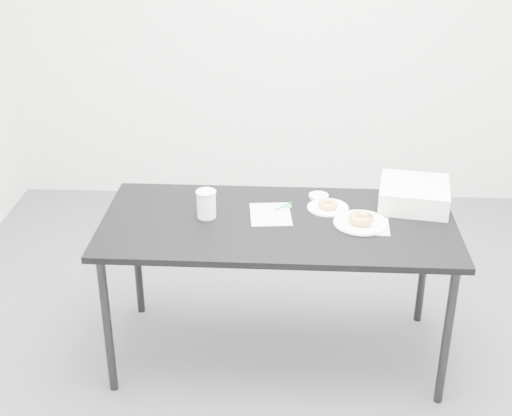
{
  "coord_description": "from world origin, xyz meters",
  "views": [
    {
      "loc": [
        -0.0,
        -2.95,
        2.32
      ],
      "look_at": [
        -0.13,
        0.02,
        0.85
      ],
      "focal_mm": 50.0,
      "sensor_mm": 36.0,
      "label": 1
    }
  ],
  "objects_px": {
    "donut_far": "(328,204)",
    "bakery_box": "(414,194)",
    "scorecard": "(271,214)",
    "pen": "(283,206)",
    "table": "(278,232)",
    "donut_near": "(361,218)",
    "plate_far": "(328,208)",
    "coffee_cup": "(206,204)",
    "plate_near": "(361,223)"
  },
  "relations": [
    {
      "from": "donut_near",
      "to": "coffee_cup",
      "type": "relative_size",
      "value": 0.89
    },
    {
      "from": "plate_far",
      "to": "coffee_cup",
      "type": "height_order",
      "value": "coffee_cup"
    },
    {
      "from": "bakery_box",
      "to": "table",
      "type": "bearing_deg",
      "value": -153.01
    },
    {
      "from": "plate_far",
      "to": "donut_far",
      "type": "distance_m",
      "value": 0.02
    },
    {
      "from": "table",
      "to": "scorecard",
      "type": "bearing_deg",
      "value": 119.72
    },
    {
      "from": "plate_far",
      "to": "coffee_cup",
      "type": "xyz_separation_m",
      "value": [
        -0.59,
        -0.12,
        0.07
      ]
    },
    {
      "from": "pen",
      "to": "donut_near",
      "type": "height_order",
      "value": "donut_near"
    },
    {
      "from": "plate_near",
      "to": "donut_far",
      "type": "relative_size",
      "value": 2.7
    },
    {
      "from": "table",
      "to": "pen",
      "type": "relative_size",
      "value": 14.79
    },
    {
      "from": "table",
      "to": "coffee_cup",
      "type": "height_order",
      "value": "coffee_cup"
    },
    {
      "from": "donut_far",
      "to": "plate_far",
      "type": "bearing_deg",
      "value": 0.0
    },
    {
      "from": "scorecard",
      "to": "plate_near",
      "type": "xyz_separation_m",
      "value": [
        0.43,
        -0.08,
        0.01
      ]
    },
    {
      "from": "table",
      "to": "donut_near",
      "type": "xyz_separation_m",
      "value": [
        0.39,
        -0.01,
        0.09
      ]
    },
    {
      "from": "donut_far",
      "to": "scorecard",
      "type": "bearing_deg",
      "value": -163.93
    },
    {
      "from": "plate_near",
      "to": "plate_far",
      "type": "bearing_deg",
      "value": 131.73
    },
    {
      "from": "plate_near",
      "to": "donut_near",
      "type": "xyz_separation_m",
      "value": [
        0.0,
        0.0,
        0.02
      ]
    },
    {
      "from": "plate_near",
      "to": "donut_near",
      "type": "distance_m",
      "value": 0.02
    },
    {
      "from": "pen",
      "to": "plate_near",
      "type": "height_order",
      "value": "same"
    },
    {
      "from": "plate_near",
      "to": "donut_near",
      "type": "height_order",
      "value": "donut_near"
    },
    {
      "from": "scorecard",
      "to": "plate_far",
      "type": "xyz_separation_m",
      "value": [
        0.28,
        0.08,
        0.0
      ]
    },
    {
      "from": "donut_far",
      "to": "coffee_cup",
      "type": "height_order",
      "value": "coffee_cup"
    },
    {
      "from": "donut_far",
      "to": "coffee_cup",
      "type": "bearing_deg",
      "value": -168.57
    },
    {
      "from": "table",
      "to": "donut_far",
      "type": "xyz_separation_m",
      "value": [
        0.24,
        0.15,
        0.08
      ]
    },
    {
      "from": "donut_near",
      "to": "donut_far",
      "type": "xyz_separation_m",
      "value": [
        -0.15,
        0.16,
        -0.01
      ]
    },
    {
      "from": "coffee_cup",
      "to": "scorecard",
      "type": "bearing_deg",
      "value": 7.05
    },
    {
      "from": "table",
      "to": "pen",
      "type": "xyz_separation_m",
      "value": [
        0.02,
        0.15,
        0.06
      ]
    },
    {
      "from": "plate_far",
      "to": "plate_near",
      "type": "bearing_deg",
      "value": -48.27
    },
    {
      "from": "bakery_box",
      "to": "coffee_cup",
      "type": "bearing_deg",
      "value": -160.47
    },
    {
      "from": "donut_near",
      "to": "donut_far",
      "type": "height_order",
      "value": "donut_near"
    },
    {
      "from": "scorecard",
      "to": "pen",
      "type": "distance_m",
      "value": 0.1
    },
    {
      "from": "donut_near",
      "to": "plate_far",
      "type": "bearing_deg",
      "value": 131.73
    },
    {
      "from": "donut_far",
      "to": "bakery_box",
      "type": "bearing_deg",
      "value": 7.86
    },
    {
      "from": "table",
      "to": "plate_near",
      "type": "relative_size",
      "value": 6.57
    },
    {
      "from": "pen",
      "to": "coffee_cup",
      "type": "distance_m",
      "value": 0.39
    },
    {
      "from": "pen",
      "to": "donut_far",
      "type": "distance_m",
      "value": 0.22
    },
    {
      "from": "donut_near",
      "to": "donut_far",
      "type": "distance_m",
      "value": 0.22
    },
    {
      "from": "table",
      "to": "pen",
      "type": "height_order",
      "value": "pen"
    },
    {
      "from": "table",
      "to": "donut_near",
      "type": "height_order",
      "value": "donut_near"
    },
    {
      "from": "coffee_cup",
      "to": "table",
      "type": "bearing_deg",
      "value": -5.25
    },
    {
      "from": "table",
      "to": "plate_near",
      "type": "height_order",
      "value": "plate_near"
    },
    {
      "from": "coffee_cup",
      "to": "bakery_box",
      "type": "bearing_deg",
      "value": 9.94
    },
    {
      "from": "plate_far",
      "to": "bakery_box",
      "type": "bearing_deg",
      "value": 7.86
    },
    {
      "from": "table",
      "to": "coffee_cup",
      "type": "relative_size",
      "value": 12.45
    },
    {
      "from": "donut_near",
      "to": "coffee_cup",
      "type": "xyz_separation_m",
      "value": [
        -0.73,
        0.05,
        0.04
      ]
    },
    {
      "from": "donut_far",
      "to": "bakery_box",
      "type": "height_order",
      "value": "bakery_box"
    },
    {
      "from": "plate_near",
      "to": "donut_far",
      "type": "height_order",
      "value": "donut_far"
    },
    {
      "from": "plate_far",
      "to": "coffee_cup",
      "type": "bearing_deg",
      "value": -168.57
    },
    {
      "from": "donut_near",
      "to": "plate_near",
      "type": "bearing_deg",
      "value": -90.0
    },
    {
      "from": "pen",
      "to": "plate_far",
      "type": "xyz_separation_m",
      "value": [
        0.22,
        0.0,
        -0.0
      ]
    },
    {
      "from": "scorecard",
      "to": "pen",
      "type": "bearing_deg",
      "value": 47.36
    }
  ]
}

